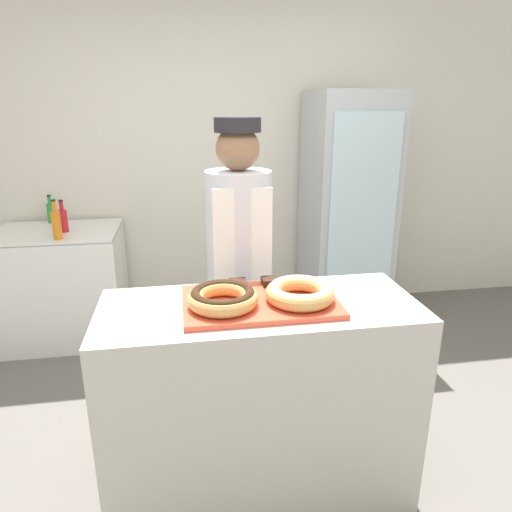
{
  "coord_description": "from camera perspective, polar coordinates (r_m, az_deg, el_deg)",
  "views": [
    {
      "loc": [
        -0.3,
        -1.71,
        1.73
      ],
      "look_at": [
        0.0,
        0.1,
        1.13
      ],
      "focal_mm": 32.0,
      "sensor_mm": 36.0,
      "label": 1
    }
  ],
  "objects": [
    {
      "name": "brownie_back_left",
      "position": [
        2.02,
        -2.26,
        -3.45
      ],
      "size": [
        0.07,
        0.07,
        0.03
      ],
      "color": "black",
      "rests_on": "serving_tray"
    },
    {
      "name": "bottle_orange",
      "position": [
        3.4,
        -23.68,
        3.68
      ],
      "size": [
        0.06,
        0.06,
        0.28
      ],
      "color": "orange",
      "rests_on": "chest_freezer"
    },
    {
      "name": "bottle_red",
      "position": [
        3.59,
        -22.97,
        4.21
      ],
      "size": [
        0.06,
        0.06,
        0.24
      ],
      "color": "red",
      "rests_on": "chest_freezer"
    },
    {
      "name": "display_counter",
      "position": [
        2.15,
        0.46,
        -17.72
      ],
      "size": [
        1.33,
        0.55,
        0.95
      ],
      "color": "beige",
      "rests_on": "ground_plane"
    },
    {
      "name": "wall_back",
      "position": [
        3.87,
        -5.08,
        12.43
      ],
      "size": [
        8.0,
        0.06,
        2.7
      ],
      "color": "silver",
      "rests_on": "ground_plane"
    },
    {
      "name": "chest_freezer",
      "position": [
        3.8,
        -22.97,
        -3.3
      ],
      "size": [
        0.89,
        0.66,
        0.86
      ],
      "color": "white",
      "rests_on": "ground_plane"
    },
    {
      "name": "donut_light_glaze",
      "position": [
        1.87,
        5.51,
        -4.48
      ],
      "size": [
        0.28,
        0.28,
        0.07
      ],
      "color": "tan",
      "rests_on": "serving_tray"
    },
    {
      "name": "beverage_fridge",
      "position": [
        3.77,
        11.19,
        5.47
      ],
      "size": [
        0.62,
        0.69,
        1.85
      ],
      "color": "#ADB2B7",
      "rests_on": "ground_plane"
    },
    {
      "name": "bottle_green",
      "position": [
        3.92,
        -24.25,
        5.04
      ],
      "size": [
        0.06,
        0.06,
        0.22
      ],
      "color": "#2D8C38",
      "rests_on": "chest_freezer"
    },
    {
      "name": "donut_chocolate_glaze",
      "position": [
        1.82,
        -4.18,
        -5.12
      ],
      "size": [
        0.28,
        0.28,
        0.07
      ],
      "color": "tan",
      "rests_on": "serving_tray"
    },
    {
      "name": "ground_plane",
      "position": [
        2.46,
        0.43,
        -26.74
      ],
      "size": [
        14.0,
        14.0,
        0.0
      ],
      "primitive_type": "plane",
      "color": "#66605B"
    },
    {
      "name": "baker_person",
      "position": [
        2.45,
        -2.09,
        -1.68
      ],
      "size": [
        0.34,
        0.34,
        1.69
      ],
      "color": "#4C4C51",
      "rests_on": "ground_plane"
    },
    {
      "name": "brownie_back_right",
      "position": [
        2.04,
        1.78,
        -3.21
      ],
      "size": [
        0.07,
        0.07,
        0.03
      ],
      "color": "black",
      "rests_on": "serving_tray"
    },
    {
      "name": "serving_tray",
      "position": [
        1.9,
        0.5,
        -5.75
      ],
      "size": [
        0.64,
        0.41,
        0.02
      ],
      "color": "#D84C33",
      "rests_on": "display_counter"
    }
  ]
}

